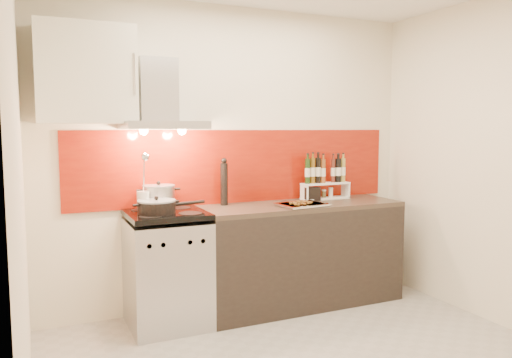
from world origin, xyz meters
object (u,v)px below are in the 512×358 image
saute_pan (157,206)px  pepper_mill (224,182)px  counter (300,254)px  stock_pot (159,197)px  range_stove (167,271)px  baking_tray (302,204)px

saute_pan → pepper_mill: bearing=20.1°
counter → stock_pot: stock_pot is taller
range_stove → counter: range_stove is taller
counter → baking_tray: (-0.07, -0.14, 0.47)m
pepper_mill → baking_tray: pepper_mill is taller
range_stove → baking_tray: 1.23m
range_stove → saute_pan: 0.53m
counter → baking_tray: 0.49m
counter → pepper_mill: (-0.65, 0.19, 0.65)m
counter → stock_pot: 1.35m
pepper_mill → baking_tray: size_ratio=0.94×
saute_pan → pepper_mill: (0.63, 0.23, 0.13)m
saute_pan → baking_tray: size_ratio=1.30×
counter → saute_pan: (-1.28, -0.04, 0.51)m
counter → baking_tray: bearing=-116.9°
counter → stock_pot: bearing=171.2°
stock_pot → saute_pan: 0.24m
baking_tray → stock_pot: bearing=164.1°
stock_pot → counter: bearing=-8.8°
range_stove → baking_tray: (1.13, -0.13, 0.47)m
stock_pot → saute_pan: stock_pot is taller
range_stove → saute_pan: size_ratio=1.63×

